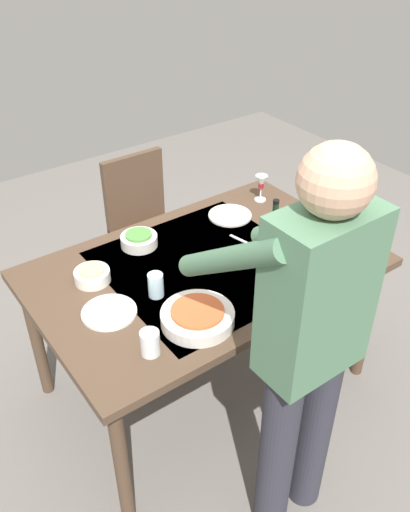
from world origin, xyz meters
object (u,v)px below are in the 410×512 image
(chair_near, at_px, (144,219))
(wine_bottle, at_px, (273,235))
(side_bowl_salad, at_px, (139,240))
(dining_table, at_px, (205,277))
(side_bowl_bread, at_px, (92,275))
(wine_glass_left, at_px, (261,183))
(serving_bowl_pasta, at_px, (198,316))
(dinner_plate_near, at_px, (230,215))
(dinner_plate_far, at_px, (109,312))
(water_cup_near_left, at_px, (150,343))
(water_cup_near_right, at_px, (156,285))
(person_server, at_px, (307,342))

(chair_near, relative_size, wine_bottle, 3.07)
(side_bowl_salad, bearing_deg, dining_table, 117.06)
(wine_bottle, bearing_deg, side_bowl_bread, -21.69)
(wine_glass_left, bearing_deg, side_bowl_salad, 0.00)
(side_bowl_salad, xyz_separation_m, side_bowl_bread, (0.31, 0.13, 0.00))
(serving_bowl_pasta, height_order, side_bowl_salad, same)
(side_bowl_salad, bearing_deg, dinner_plate_near, 175.48)
(dinner_plate_far, bearing_deg, wine_bottle, 175.03)
(dining_table, xyz_separation_m, water_cup_near_left, (0.50, 0.34, 0.12))
(water_cup_near_right, distance_m, serving_bowl_pasta, 0.25)
(wine_glass_left, xyz_separation_m, water_cup_near_left, (1.12, 0.66, -0.05))
(water_cup_near_right, bearing_deg, person_server, 103.31)
(dining_table, distance_m, person_server, 0.82)
(water_cup_near_right, height_order, dinner_plate_far, water_cup_near_right)
(chair_near, bearing_deg, side_bowl_bread, 46.68)
(person_server, relative_size, dinner_plate_near, 7.34)
(dining_table, height_order, wine_glass_left, wine_glass_left)
(chair_near, xyz_separation_m, wine_bottle, (-0.13, 1.01, 0.36))
(water_cup_near_right, xyz_separation_m, serving_bowl_pasta, (-0.04, 0.25, -0.02))
(dining_table, relative_size, side_bowl_bread, 9.89)
(wine_bottle, xyz_separation_m, serving_bowl_pasta, (0.57, 0.19, -0.08))
(water_cup_near_left, bearing_deg, wine_bottle, -164.60)
(chair_near, xyz_separation_m, dinner_plate_far, (0.70, 0.94, 0.25))
(dining_table, distance_m, chair_near, 0.93)
(wine_glass_left, bearing_deg, wine_bottle, 55.17)
(person_server, distance_m, water_cup_near_left, 0.58)
(wine_bottle, relative_size, side_bowl_bread, 1.85)
(person_server, xyz_separation_m, wine_glass_left, (-0.75, -1.09, -0.08))
(water_cup_near_right, bearing_deg, side_bowl_salad, -109.82)
(serving_bowl_pasta, xyz_separation_m, side_bowl_bread, (0.22, -0.50, 0.00))
(wine_glass_left, distance_m, serving_bowl_pasta, 1.08)
(water_cup_near_left, distance_m, dinner_plate_near, 1.07)
(chair_near, relative_size, water_cup_near_right, 8.32)
(side_bowl_salad, bearing_deg, water_cup_near_right, 70.18)
(person_server, xyz_separation_m, side_bowl_bread, (0.35, -0.97, -0.15))
(water_cup_near_left, relative_size, dinner_plate_far, 0.45)
(dinner_plate_near, bearing_deg, water_cup_near_right, 26.83)
(dinner_plate_near, bearing_deg, water_cup_near_left, 35.58)
(wine_bottle, distance_m, side_bowl_salad, 0.65)
(dinner_plate_far, bearing_deg, water_cup_near_right, 176.81)
(water_cup_near_left, height_order, dinner_plate_far, water_cup_near_left)
(wine_bottle, distance_m, wine_glass_left, 0.54)
(water_cup_near_left, xyz_separation_m, dinner_plate_far, (0.02, -0.30, -0.05))
(wine_bottle, xyz_separation_m, side_bowl_bread, (0.79, -0.31, -0.08))
(serving_bowl_pasta, xyz_separation_m, side_bowl_salad, (-0.10, -0.63, 0.00))
(wine_bottle, xyz_separation_m, side_bowl_salad, (0.47, -0.44, -0.08))
(person_server, xyz_separation_m, dinner_plate_far, (0.39, -0.73, -0.18))
(dining_table, height_order, person_server, person_server)
(water_cup_near_left, xyz_separation_m, serving_bowl_pasta, (-0.24, -0.03, -0.02))
(water_cup_near_right, bearing_deg, water_cup_near_left, 54.82)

